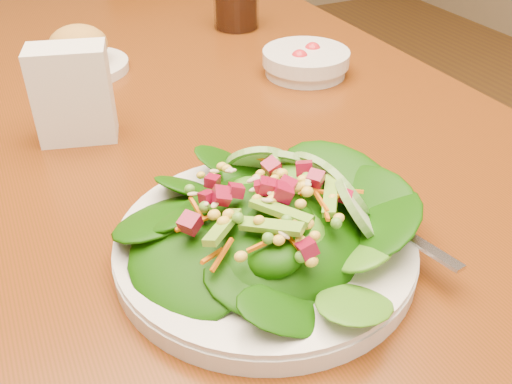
# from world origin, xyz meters

# --- Properties ---
(dining_table) EXTENTS (0.90, 1.40, 0.75)m
(dining_table) POSITION_xyz_m (0.00, 0.00, 0.65)
(dining_table) COLOR #60260C
(dining_table) RESTS_ON ground_plane
(chair_far) EXTENTS (0.53, 0.53, 0.89)m
(chair_far) POSITION_xyz_m (0.25, 1.03, 0.47)
(chair_far) COLOR black
(chair_far) RESTS_ON ground_plane
(salad_plate) EXTENTS (0.30, 0.29, 0.08)m
(salad_plate) POSITION_xyz_m (-0.01, -0.34, 0.78)
(salad_plate) COLOR silver
(salad_plate) RESTS_ON dining_table
(bread_plate) EXTENTS (0.15, 0.15, 0.08)m
(bread_plate) POSITION_xyz_m (-0.08, 0.21, 0.78)
(bread_plate) COLOR silver
(bread_plate) RESTS_ON dining_table
(tomato_bowl) EXTENTS (0.14, 0.14, 0.05)m
(tomato_bowl) POSITION_xyz_m (0.24, 0.03, 0.77)
(tomato_bowl) COLOR silver
(tomato_bowl) RESTS_ON dining_table
(napkin_holder) EXTENTS (0.11, 0.08, 0.12)m
(napkin_holder) POSITION_xyz_m (-0.13, -0.02, 0.82)
(napkin_holder) COLOR white
(napkin_holder) RESTS_ON dining_table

